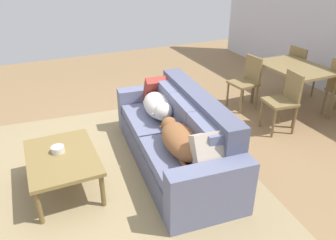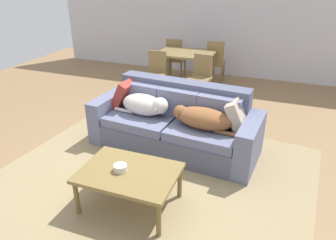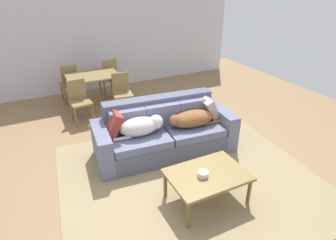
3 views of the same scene
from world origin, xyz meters
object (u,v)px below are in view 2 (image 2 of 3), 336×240
(dog_on_left_cushion, at_px, (146,105))
(dining_chair_far_left, at_px, (175,57))
(throw_pillow_by_right_arm, at_px, (238,115))
(dining_table, at_px, (186,56))
(dining_chair_near_left, at_px, (156,71))
(dining_chair_far_right, at_px, (215,61))
(throw_pillow_by_left_arm, at_px, (125,94))
(coffee_table, at_px, (129,175))
(dining_chair_near_right, at_px, (200,76))
(dog_on_right_cushion, at_px, (202,118))
(couch, at_px, (176,125))
(bowl_on_coffee_table, at_px, (120,168))

(dog_on_left_cushion, xyz_separation_m, dining_chair_far_left, (-0.62, 2.98, -0.11))
(throw_pillow_by_right_arm, bearing_deg, dining_table, 121.28)
(dog_on_left_cushion, bearing_deg, dining_chair_near_left, 113.57)
(throw_pillow_by_right_arm, height_order, dining_chair_far_right, dining_chair_far_right)
(throw_pillow_by_left_arm, distance_m, coffee_table, 1.70)
(dining_chair_near_right, height_order, dining_chair_far_right, dining_chair_far_right)
(coffee_table, bearing_deg, dining_chair_near_right, 91.84)
(dog_on_right_cushion, bearing_deg, dining_chair_near_right, 111.00)
(couch, xyz_separation_m, dining_chair_far_right, (-0.11, 2.88, 0.16))
(throw_pillow_by_left_arm, xyz_separation_m, bowl_on_coffee_table, (0.71, -1.50, -0.18))
(couch, relative_size, throw_pillow_by_left_arm, 5.53)
(couch, bearing_deg, dog_on_right_cushion, -17.42)
(dog_on_left_cushion, height_order, throw_pillow_by_right_arm, throw_pillow_by_right_arm)
(dog_on_left_cushion, xyz_separation_m, dining_chair_near_left, (-0.62, 1.85, -0.12))
(dining_chair_far_left, bearing_deg, couch, 105.84)
(dining_chair_far_right, bearing_deg, dining_chair_near_left, 44.60)
(bowl_on_coffee_table, height_order, dining_chair_far_right, dining_chair_far_right)
(dog_on_right_cushion, distance_m, throw_pillow_by_left_arm, 1.29)
(dog_on_left_cushion, bearing_deg, throw_pillow_by_right_arm, 6.89)
(coffee_table, height_order, dining_table, dining_table)
(throw_pillow_by_right_arm, height_order, dining_chair_near_right, dining_chair_near_right)
(couch, height_order, dining_chair_near_right, couch)
(throw_pillow_by_right_arm, xyz_separation_m, bowl_on_coffee_table, (-0.97, -1.35, -0.17))
(couch, xyz_separation_m, coffee_table, (-0.04, -1.36, 0.05))
(throw_pillow_by_left_arm, bearing_deg, dining_chair_near_left, 96.84)
(throw_pillow_by_right_arm, bearing_deg, couch, 178.26)
(dining_table, bearing_deg, couch, -75.66)
(dog_on_right_cushion, height_order, bowl_on_coffee_table, dog_on_right_cushion)
(couch, distance_m, dining_chair_near_right, 1.79)
(dining_chair_near_left, height_order, dining_chair_near_right, dining_chair_near_right)
(dining_chair_near_right, height_order, dining_chair_far_left, dining_chair_far_left)
(dog_on_left_cushion, xyz_separation_m, throw_pillow_by_right_arm, (1.26, 0.04, 0.03))
(dog_on_left_cushion, relative_size, dining_chair_near_left, 0.94)
(dog_on_left_cushion, xyz_separation_m, bowl_on_coffee_table, (0.29, -1.31, -0.14))
(throw_pillow_by_right_arm, relative_size, dining_chair_near_left, 0.47)
(couch, distance_m, dining_chair_far_left, 3.10)
(bowl_on_coffee_table, xyz_separation_m, dining_chair_far_right, (0.02, 4.26, 0.04))
(dog_on_left_cushion, height_order, dining_chair_far_right, dining_chair_far_right)
(couch, bearing_deg, throw_pillow_by_right_arm, 3.36)
(dining_chair_far_left, bearing_deg, dining_chair_near_right, 124.47)
(dining_chair_near_right, bearing_deg, dining_table, 136.42)
(dog_on_left_cushion, height_order, dog_on_right_cushion, dog_on_left_cushion)
(dog_on_left_cushion, bearing_deg, dining_chair_far_right, 89.03)
(dining_chair_near_left, distance_m, dining_chair_far_left, 1.13)
(dog_on_right_cushion, xyz_separation_m, dining_table, (-1.02, 2.53, 0.09))
(coffee_table, height_order, dining_chair_far_left, dining_chair_far_left)
(dining_chair_near_left, bearing_deg, dog_on_right_cushion, -58.17)
(dining_chair_near_left, bearing_deg, bowl_on_coffee_table, -78.67)
(dog_on_right_cushion, height_order, dining_chair_far_left, dining_chair_far_left)
(throw_pillow_by_right_arm, relative_size, dining_chair_far_right, 0.43)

